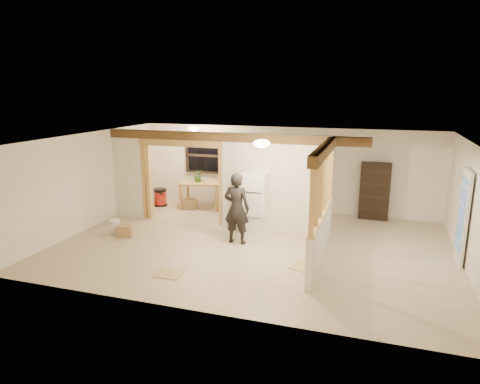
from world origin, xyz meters
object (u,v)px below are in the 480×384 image
(bookshelf, at_px, (375,191))
(work_table, at_px, (202,195))
(woman, at_px, (237,208))
(shop_vac, at_px, (160,197))
(refrigerator, at_px, (254,204))

(bookshelf, bearing_deg, work_table, -175.22)
(work_table, distance_m, bookshelf, 5.09)
(bookshelf, bearing_deg, woman, -135.42)
(shop_vac, bearing_deg, woman, -36.04)
(woman, height_order, bookshelf, woman)
(shop_vac, height_order, bookshelf, bookshelf)
(refrigerator, bearing_deg, shop_vac, 155.26)
(work_table, height_order, shop_vac, work_table)
(woman, bearing_deg, shop_vac, -33.58)
(woman, xyz_separation_m, shop_vac, (-3.34, 2.43, -0.57))
(woman, bearing_deg, work_table, -49.94)
(refrigerator, bearing_deg, woman, -104.63)
(refrigerator, height_order, bookshelf, bookshelf)
(woman, height_order, shop_vac, woman)
(woman, xyz_separation_m, bookshelf, (3.06, 3.02, -0.05))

